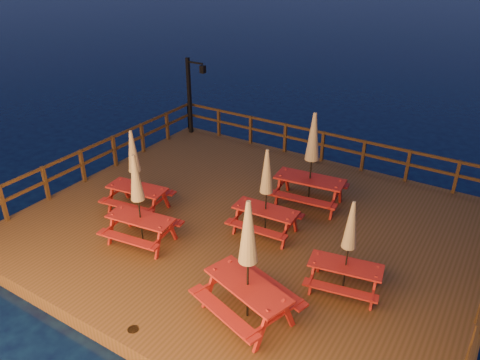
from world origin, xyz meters
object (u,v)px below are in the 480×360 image
at_px(lamp_post, 192,89).
at_px(picnic_table_1, 348,246).
at_px(picnic_table_2, 135,170).
at_px(picnic_table_0, 312,159).

relative_size(lamp_post, picnic_table_1, 1.32).
relative_size(lamp_post, picnic_table_2, 1.22).
bearing_deg(lamp_post, picnic_table_1, -33.94).
bearing_deg(picnic_table_0, picnic_table_1, -59.89).
height_order(picnic_table_0, picnic_table_1, picnic_table_0).
bearing_deg(picnic_table_2, picnic_table_0, 27.91).
relative_size(picnic_table_1, picnic_table_2, 0.93).
xyz_separation_m(lamp_post, picnic_table_2, (2.26, -5.62, -0.52)).
distance_m(picnic_table_0, picnic_table_2, 4.96).
bearing_deg(lamp_post, picnic_table_0, -23.35).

